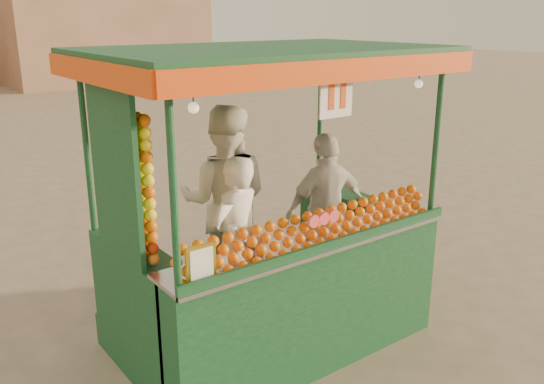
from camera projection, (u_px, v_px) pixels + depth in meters
ground at (315, 330)px, 5.92m from camera, size 90.00×90.00×0.00m
building_right at (99, 28)px, 27.54m from camera, size 9.00×6.00×5.00m
juice_cart at (269, 257)px, 5.39m from camera, size 3.13×2.03×2.84m
vendor_left at (236, 242)px, 5.23m from camera, size 0.66×0.52×1.60m
vendor_middle at (225, 200)px, 5.82m from camera, size 1.20×1.17×1.95m
vendor_right at (326, 211)px, 5.97m from camera, size 1.01×0.53×1.65m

